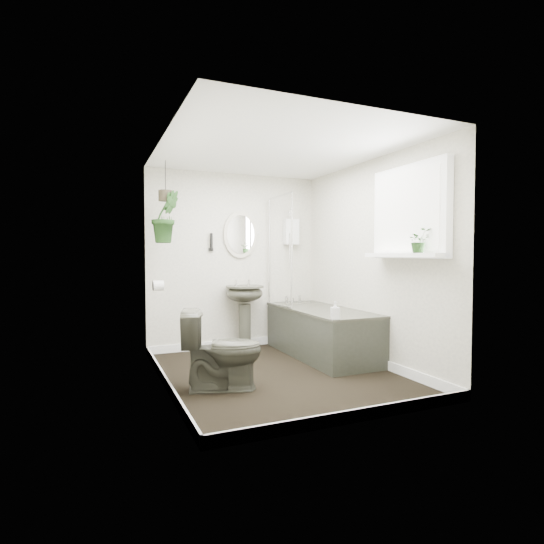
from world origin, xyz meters
name	(u,v)px	position (x,y,z in m)	size (l,w,h in m)	color
floor	(278,375)	(0.00, 0.00, -0.01)	(2.30, 2.80, 0.02)	black
ceiling	(278,149)	(0.00, 0.00, 2.31)	(2.30, 2.80, 0.02)	white
wall_back	(235,261)	(0.00, 1.41, 1.15)	(2.30, 0.02, 2.30)	beige
wall_front	(357,266)	(0.00, -1.41, 1.15)	(2.30, 0.02, 2.30)	beige
wall_left	(162,264)	(-1.16, 0.00, 1.15)	(0.02, 2.80, 2.30)	beige
wall_right	(371,262)	(1.16, 0.00, 1.15)	(0.02, 2.80, 2.30)	beige
skirting	(278,369)	(0.00, 0.00, 0.05)	(2.30, 2.80, 0.10)	white
bathtub	(321,332)	(0.80, 0.50, 0.29)	(0.72, 1.72, 0.58)	#36362C
bath_screen	(280,251)	(0.47, 0.99, 1.28)	(0.04, 0.72, 1.40)	silver
shower_box	(291,232)	(0.80, 1.34, 1.55)	(0.20, 0.10, 0.35)	white
oval_mirror	(240,235)	(0.07, 1.37, 1.50)	(0.46, 0.03, 0.62)	beige
wall_sconce	(211,242)	(-0.33, 1.36, 1.40)	(0.04, 0.04, 0.22)	black
toilet_roll_holder	(158,286)	(-1.10, 0.70, 0.90)	(0.11, 0.11, 0.11)	white
window_recess	(410,212)	(1.09, -0.70, 1.65)	(0.08, 1.00, 0.90)	white
window_sill	(403,255)	(1.02, -0.70, 1.23)	(0.18, 1.00, 0.04)	white
window_blinds	(406,212)	(1.04, -0.70, 1.65)	(0.01, 0.86, 0.76)	white
toilet	(222,349)	(-0.67, -0.26, 0.37)	(0.41, 0.72, 0.73)	#36362C
pedestal_sink	(245,317)	(0.07, 1.21, 0.42)	(0.49, 0.42, 0.84)	#36362C
sill_plant	(419,241)	(0.98, -0.95, 1.36)	(0.20, 0.17, 0.22)	black
hanging_plant	(166,217)	(-0.97, 0.95, 1.66)	(0.33, 0.26, 0.60)	black
soap_bottle	(335,310)	(0.51, -0.29, 0.67)	(0.08, 0.08, 0.18)	#352B2C
hanging_pot	(166,196)	(-0.97, 0.95, 1.90)	(0.16, 0.16, 0.12)	#352F21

